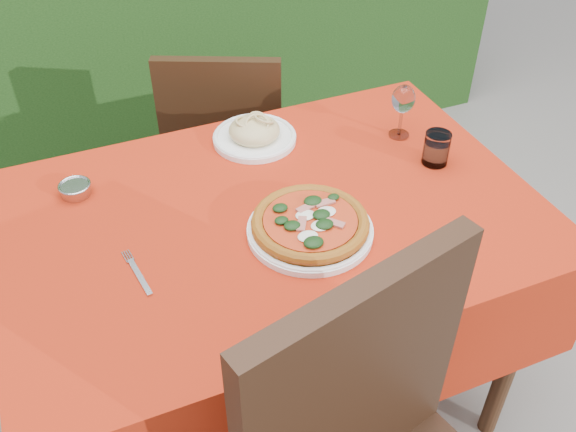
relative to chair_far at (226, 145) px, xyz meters
name	(u,v)px	position (x,y,z in m)	size (l,w,h in m)	color
ground	(276,396)	(-0.10, -0.68, -0.49)	(60.00, 60.00, 0.00)	slate
dining_table	(273,258)	(-0.10, -0.68, 0.11)	(1.26, 0.86, 0.75)	#402514
chair_far	(226,145)	(0.00, 0.00, 0.00)	(0.51, 0.51, 0.86)	black
pizza_plate	(310,225)	(-0.05, -0.78, 0.28)	(0.30, 0.30, 0.05)	white
pasta_plate	(254,133)	(-0.03, -0.38, 0.28)	(0.23, 0.23, 0.06)	white
water_glass	(436,150)	(0.37, -0.66, 0.30)	(0.07, 0.07, 0.09)	silver
wine_glass	(403,101)	(0.35, -0.51, 0.36)	(0.06, 0.06, 0.15)	silver
fork	(140,277)	(-0.43, -0.77, 0.26)	(0.02, 0.16, 0.00)	silver
steel_ramekin	(75,190)	(-0.51, -0.43, 0.27)	(0.07, 0.07, 0.03)	#B2B3BA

